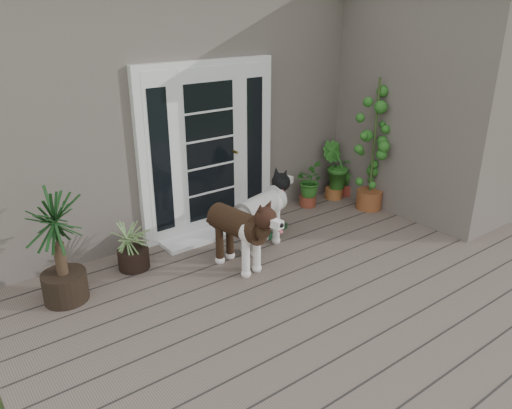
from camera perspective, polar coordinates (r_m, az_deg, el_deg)
deck at (r=5.22m, az=10.00°, el=-10.78°), size 6.20×4.60×0.12m
house_main at (r=8.00m, az=-12.27°, el=12.15°), size 7.40×4.00×3.10m
house_wing at (r=7.50m, az=20.23°, el=10.68°), size 1.60×2.40×3.10m
door_unit at (r=6.21m, az=-5.49°, el=6.40°), size 1.90×0.14×2.15m
door_step at (r=6.41m, az=-4.21°, el=-3.05°), size 1.60×0.40×0.05m
brindle_dog at (r=5.43m, az=-2.11°, el=-3.60°), size 0.54×0.99×0.78m
white_dog at (r=5.87m, az=0.55°, el=-1.55°), size 1.00×0.64×0.78m
spider_plant at (r=5.61m, az=-14.13°, el=-4.35°), size 0.66×0.66×0.62m
yucca at (r=5.10m, az=-21.86°, el=-4.53°), size 0.97×0.97×1.19m
herb_a at (r=7.19m, az=6.06°, el=1.91°), size 0.61×0.61×0.55m
herb_b at (r=7.53m, az=9.07°, el=3.09°), size 0.62×0.62×0.65m
herb_c at (r=7.76m, az=10.61°, el=3.07°), size 0.45×0.45×0.53m
sapling at (r=7.05m, az=13.50°, el=6.86°), size 0.74×0.74×1.93m
clog_left at (r=6.31m, az=1.20°, el=-3.20°), size 0.17×0.33×0.10m
clog_right at (r=6.57m, az=2.53°, el=-2.17°), size 0.16×0.31×0.09m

